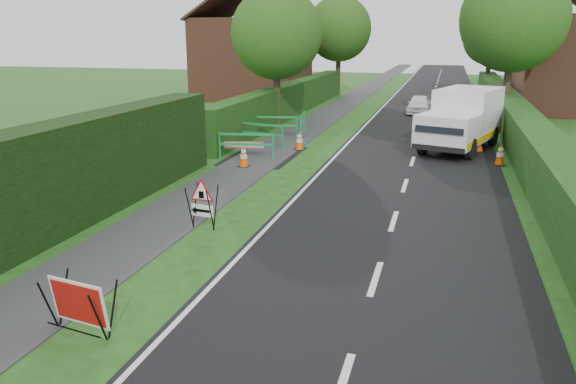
{
  "coord_description": "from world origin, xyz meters",
  "views": [
    {
      "loc": [
        3.56,
        -8.79,
        4.45
      ],
      "look_at": [
        0.46,
        2.15,
        1.24
      ],
      "focal_mm": 35.0,
      "sensor_mm": 36.0,
      "label": 1
    }
  ],
  "objects_px": {
    "triangle_sign": "(201,200)",
    "works_van": "(462,118)",
    "hatchback_car": "(419,104)",
    "red_rect_sign": "(79,304)"
  },
  "relations": [
    {
      "from": "triangle_sign",
      "to": "works_van",
      "type": "height_order",
      "value": "works_van"
    },
    {
      "from": "triangle_sign",
      "to": "hatchback_car",
      "type": "xyz_separation_m",
      "value": [
        3.81,
        21.98,
        -0.19
      ]
    },
    {
      "from": "hatchback_car",
      "to": "red_rect_sign",
      "type": "bearing_deg",
      "value": -95.36
    },
    {
      "from": "works_van",
      "to": "hatchback_car",
      "type": "bearing_deg",
      "value": 119.35
    },
    {
      "from": "red_rect_sign",
      "to": "triangle_sign",
      "type": "xyz_separation_m",
      "value": [
        -0.22,
        4.95,
        0.21
      ]
    },
    {
      "from": "red_rect_sign",
      "to": "triangle_sign",
      "type": "distance_m",
      "value": 4.96
    },
    {
      "from": "hatchback_car",
      "to": "works_van",
      "type": "bearing_deg",
      "value": -75.79
    },
    {
      "from": "works_van",
      "to": "red_rect_sign",
      "type": "bearing_deg",
      "value": -91.78
    },
    {
      "from": "red_rect_sign",
      "to": "works_van",
      "type": "xyz_separation_m",
      "value": [
        5.78,
        16.63,
        0.74
      ]
    },
    {
      "from": "triangle_sign",
      "to": "red_rect_sign",
      "type": "bearing_deg",
      "value": -81.15
    }
  ]
}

